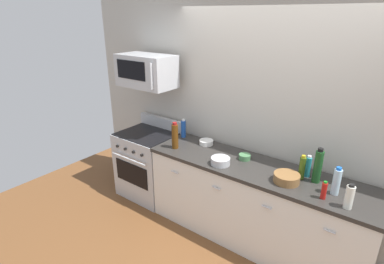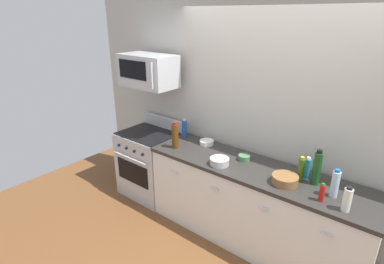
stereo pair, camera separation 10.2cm
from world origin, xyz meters
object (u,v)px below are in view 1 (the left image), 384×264
object	(u,v)px
microwave	(146,71)
bowl_steel_prep	(220,161)
bowl_wooden_salad	(287,178)
bottle_soda_blue	(183,129)
bottle_dish_soap	(308,167)
bottle_wine_green	(318,166)
bowl_green_glaze	(245,157)
bowl_white_ceramic	(206,142)
bottle_wine_amber	(175,136)
bottle_vinegar_white	(349,197)
range_oven	(149,163)
bottle_water_clear	(336,181)
bottle_olive_oil	(302,168)
bottle_hot_sauce_red	(324,190)

from	to	relation	value
microwave	bowl_steel_prep	size ratio (longest dim) A/B	3.62
microwave	bowl_steel_prep	distance (m)	1.50
bowl_wooden_salad	bottle_soda_blue	bearing A→B (deg)	168.65
bottle_dish_soap	bowl_wooden_salad	bearing A→B (deg)	-117.93
bottle_wine_green	bowl_steel_prep	size ratio (longest dim) A/B	1.69
bottle_wine_green	bowl_green_glaze	distance (m)	0.78
bowl_white_ceramic	bottle_wine_amber	bearing A→B (deg)	-126.61
bowl_green_glaze	bowl_wooden_salad	size ratio (longest dim) A/B	0.53
bottle_vinegar_white	bowl_white_ceramic	distance (m)	1.72
bowl_wooden_salad	range_oven	bearing A→B (deg)	176.98
bottle_vinegar_white	bowl_wooden_salad	size ratio (longest dim) A/B	0.90
bottle_soda_blue	bowl_steel_prep	bearing A→B (deg)	-24.72
bottle_vinegar_white	bottle_wine_green	world-z (taller)	bottle_wine_green
bowl_green_glaze	bowl_wooden_salad	distance (m)	0.58
microwave	bowl_wooden_salad	world-z (taller)	microwave
bottle_water_clear	bowl_wooden_salad	bearing A→B (deg)	-171.84
bowl_green_glaze	bottle_olive_oil	bearing A→B (deg)	-3.83
bottle_dish_soap	bottle_olive_oil	bearing A→B (deg)	-113.69
bottle_hot_sauce_red	bottle_wine_green	size ratio (longest dim) A/B	0.48
bottle_hot_sauce_red	bottle_dish_soap	world-z (taller)	bottle_dish_soap
bottle_water_clear	bottle_vinegar_white	xyz separation A→B (m)	(0.14, -0.16, -0.02)
bottle_olive_oil	bowl_wooden_salad	bearing A→B (deg)	-119.98
range_oven	bottle_olive_oil	bearing A→B (deg)	1.34
bottle_soda_blue	bottle_dish_soap	xyz separation A→B (m)	(1.61, -0.07, -0.01)
range_oven	bowl_green_glaze	distance (m)	1.49
bottle_vinegar_white	bottle_hot_sauce_red	xyz separation A→B (m)	(-0.20, 0.02, -0.03)
range_oven	bottle_hot_sauce_red	world-z (taller)	bottle_hot_sauce_red
range_oven	bottle_hot_sauce_red	distance (m)	2.38
bottle_soda_blue	bottle_wine_green	size ratio (longest dim) A/B	0.70
microwave	bowl_green_glaze	size ratio (longest dim) A/B	5.77
bottle_water_clear	bowl_steel_prep	size ratio (longest dim) A/B	1.28
microwave	bottle_wine_green	bearing A→B (deg)	0.68
bottle_olive_oil	bottle_wine_amber	size ratio (longest dim) A/B	0.76
microwave	bowl_wooden_salad	distance (m)	2.11
bottle_olive_oil	bowl_green_glaze	distance (m)	0.64
bowl_green_glaze	bowl_white_ceramic	distance (m)	0.58
bottle_hot_sauce_red	bowl_green_glaze	distance (m)	0.94
bowl_wooden_salad	bottle_vinegar_white	bearing A→B (deg)	-9.84
bowl_green_glaze	range_oven	bearing A→B (deg)	-176.35
bottle_hot_sauce_red	bottle_water_clear	bearing A→B (deg)	65.96
bottle_dish_soap	bowl_green_glaze	distance (m)	0.67
bottle_wine_amber	range_oven	bearing A→B (deg)	167.28
bottle_dish_soap	bowl_wooden_salad	size ratio (longest dim) A/B	0.92
bottle_wine_amber	bottle_dish_soap	xyz separation A→B (m)	(1.47, 0.26, -0.05)
microwave	bowl_white_ceramic	bearing A→B (deg)	9.02
bowl_steel_prep	bowl_white_ceramic	size ratio (longest dim) A/B	1.20
bottle_wine_amber	bowl_wooden_salad	xyz separation A→B (m)	(1.35, 0.03, -0.11)
bottle_olive_oil	bowl_steel_prep	bearing A→B (deg)	-164.51
bottle_dish_soap	bowl_white_ceramic	size ratio (longest dim) A/B	1.31
bottle_hot_sauce_red	range_oven	bearing A→B (deg)	175.51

